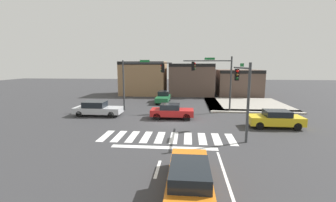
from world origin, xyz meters
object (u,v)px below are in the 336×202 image
(car_green, at_px, (163,97))
(car_red, at_px, (172,111))
(traffic_signal_northeast, at_px, (214,74))
(car_silver, at_px, (97,109))
(car_orange, at_px, (189,176))
(traffic_signal_southeast, at_px, (242,85))
(traffic_signal_northwest, at_px, (141,75))
(car_yellow, at_px, (275,119))

(car_green, bearing_deg, car_red, 11.17)
(traffic_signal_northeast, height_order, car_green, traffic_signal_northeast)
(car_silver, relative_size, car_orange, 1.01)
(car_silver, bearing_deg, traffic_signal_southeast, -21.01)
(car_silver, bearing_deg, traffic_signal_northwest, 38.08)
(traffic_signal_northeast, distance_m, car_silver, 12.91)
(car_red, height_order, car_yellow, car_yellow)
(car_red, distance_m, car_green, 9.60)
(car_silver, distance_m, car_yellow, 16.80)
(traffic_signal_northwest, bearing_deg, traffic_signal_southeast, -41.49)
(traffic_signal_northeast, height_order, car_yellow, traffic_signal_northeast)
(car_yellow, bearing_deg, car_green, -47.92)
(traffic_signal_southeast, xyz_separation_m, car_green, (-7.39, 13.94, -3.00))
(traffic_signal_northeast, distance_m, car_orange, 17.03)
(car_red, distance_m, car_yellow, 9.17)
(traffic_signal_southeast, height_order, car_orange, traffic_signal_southeast)
(traffic_signal_southeast, height_order, car_yellow, traffic_signal_southeast)
(traffic_signal_northeast, relative_size, traffic_signal_northwest, 1.06)
(car_yellow, distance_m, car_orange, 12.62)
(car_green, relative_size, car_yellow, 1.05)
(car_red, bearing_deg, traffic_signal_northeast, 39.77)
(traffic_signal_southeast, height_order, car_green, traffic_signal_southeast)
(car_silver, xyz_separation_m, car_yellow, (16.53, -2.99, 0.01))
(traffic_signal_northwest, height_order, car_green, traffic_signal_northwest)
(traffic_signal_northwest, height_order, car_silver, traffic_signal_northwest)
(traffic_signal_southeast, xyz_separation_m, car_red, (-5.53, 4.52, -3.02))
(traffic_signal_northwest, distance_m, car_green, 6.88)
(traffic_signal_northeast, xyz_separation_m, traffic_signal_northwest, (-8.08, 0.03, -0.16))
(traffic_signal_northwest, relative_size, car_silver, 1.19)
(traffic_signal_northwest, height_order, car_yellow, traffic_signal_northwest)
(car_red, xyz_separation_m, car_orange, (1.67, -12.82, -0.02))
(car_green, distance_m, car_yellow, 15.97)
(car_red, bearing_deg, traffic_signal_southeast, -39.27)
(traffic_signal_northeast, distance_m, car_red, 6.65)
(car_silver, height_order, car_yellow, car_silver)
(traffic_signal_northeast, bearing_deg, car_yellow, 126.46)
(car_red, bearing_deg, car_orange, -82.56)
(car_orange, bearing_deg, car_green, 9.03)
(car_green, bearing_deg, traffic_signal_northwest, -17.93)
(traffic_signal_southeast, relative_size, car_silver, 1.11)
(car_silver, height_order, car_orange, car_silver)
(car_orange, bearing_deg, traffic_signal_northeast, -9.28)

